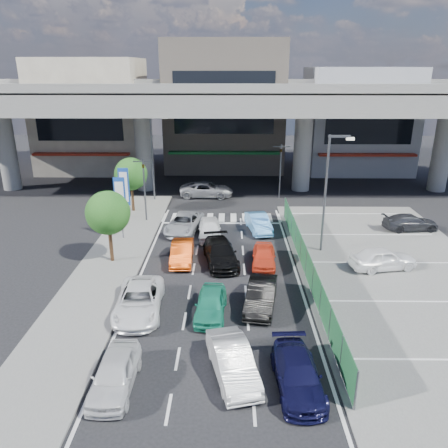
{
  "coord_description": "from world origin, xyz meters",
  "views": [
    {
      "loc": [
        0.64,
        -21.94,
        12.07
      ],
      "look_at": [
        0.3,
        4.91,
        2.35
      ],
      "focal_mm": 35.0,
      "sensor_mm": 36.0,
      "label": 1
    }
  ],
  "objects_px": {
    "kei_truck_front_right": "(258,223)",
    "parked_sedan_dgrey": "(410,222)",
    "hatch_black_mid_right": "(261,295)",
    "wagon_silver_front_left": "(184,223)",
    "crossing_wagon_silver": "(207,190)",
    "traffic_light_right": "(281,158)",
    "street_lamp_left": "(154,151)",
    "van_white_back_left": "(115,374)",
    "taxi_teal_mid": "(211,304)",
    "traffic_light_left": "(144,175)",
    "minivan_navy_back": "(297,374)",
    "tree_near": "(108,213)",
    "sedan_white_front_mid": "(210,229)",
    "traffic_cone": "(309,265)",
    "tree_far": "(131,174)",
    "signboard_near": "(120,200)",
    "sedan_black_mid": "(221,253)",
    "sedan_white_mid_left": "(139,301)",
    "taxi_orange_left": "(182,252)",
    "signboard_far": "(124,189)",
    "parked_sedan_white": "(383,258)",
    "hatch_white_back_mid": "(233,361)",
    "street_lamp_right": "(329,184)",
    "taxi_orange_right": "(264,256)"
  },
  "relations": [
    {
      "from": "kei_truck_front_right",
      "to": "parked_sedan_dgrey",
      "type": "relative_size",
      "value": 0.96
    },
    {
      "from": "street_lamp_left",
      "to": "tree_near",
      "type": "relative_size",
      "value": 1.67
    },
    {
      "from": "signboard_near",
      "to": "hatch_white_back_mid",
      "type": "distance_m",
      "value": 17.19
    },
    {
      "from": "signboard_near",
      "to": "tree_far",
      "type": "relative_size",
      "value": 0.98
    },
    {
      "from": "tree_far",
      "to": "minivan_navy_back",
      "type": "distance_m",
      "value": 25.03
    },
    {
      "from": "traffic_light_right",
      "to": "tree_near",
      "type": "xyz_separation_m",
      "value": [
        -12.5,
        -15.0,
        -0.55
      ]
    },
    {
      "from": "tree_far",
      "to": "hatch_black_mid_right",
      "type": "distance_m",
      "value": 19.17
    },
    {
      "from": "minivan_navy_back",
      "to": "wagon_silver_front_left",
      "type": "height_order",
      "value": "wagon_silver_front_left"
    },
    {
      "from": "signboard_near",
      "to": "wagon_silver_front_left",
      "type": "height_order",
      "value": "signboard_near"
    },
    {
      "from": "signboard_near",
      "to": "taxi_orange_left",
      "type": "xyz_separation_m",
      "value": [
        4.76,
        -3.82,
        -2.42
      ]
    },
    {
      "from": "tree_near",
      "to": "van_white_back_left",
      "type": "bearing_deg",
      "value": -75.1
    },
    {
      "from": "minivan_navy_back",
      "to": "traffic_light_left",
      "type": "bearing_deg",
      "value": 112.61
    },
    {
      "from": "street_lamp_right",
      "to": "taxi_orange_right",
      "type": "distance_m",
      "value": 6.4
    },
    {
      "from": "tree_far",
      "to": "sedan_black_mid",
      "type": "xyz_separation_m",
      "value": [
        7.89,
        -10.53,
        -2.7
      ]
    },
    {
      "from": "traffic_light_left",
      "to": "minivan_navy_back",
      "type": "relative_size",
      "value": 1.22
    },
    {
      "from": "van_white_back_left",
      "to": "parked_sedan_dgrey",
      "type": "xyz_separation_m",
      "value": [
        18.57,
        17.98,
        -0.0
      ]
    },
    {
      "from": "signboard_near",
      "to": "tree_near",
      "type": "bearing_deg",
      "value": -87.13
    },
    {
      "from": "street_lamp_right",
      "to": "sedan_white_mid_left",
      "type": "distance_m",
      "value": 14.44
    },
    {
      "from": "traffic_light_right",
      "to": "street_lamp_left",
      "type": "xyz_separation_m",
      "value": [
        -11.83,
        -1.0,
        0.83
      ]
    },
    {
      "from": "traffic_light_left",
      "to": "sedan_white_front_mid",
      "type": "bearing_deg",
      "value": -33.57
    },
    {
      "from": "signboard_far",
      "to": "parked_sedan_white",
      "type": "bearing_deg",
      "value": -23.8
    },
    {
      "from": "hatch_white_back_mid",
      "to": "street_lamp_left",
      "type": "bearing_deg",
      "value": 91.8
    },
    {
      "from": "traffic_light_left",
      "to": "street_lamp_left",
      "type": "relative_size",
      "value": 0.65
    },
    {
      "from": "parked_sedan_white",
      "to": "traffic_cone",
      "type": "distance_m",
      "value": 4.71
    },
    {
      "from": "signboard_far",
      "to": "kei_truck_front_right",
      "type": "distance_m",
      "value": 10.84
    },
    {
      "from": "sedan_white_front_mid",
      "to": "traffic_cone",
      "type": "bearing_deg",
      "value": -45.73
    },
    {
      "from": "street_lamp_left",
      "to": "taxi_orange_right",
      "type": "height_order",
      "value": "street_lamp_left"
    },
    {
      "from": "hatch_black_mid_right",
      "to": "kei_truck_front_right",
      "type": "bearing_deg",
      "value": 96.76
    },
    {
      "from": "sedan_black_mid",
      "to": "taxi_teal_mid",
      "type": "bearing_deg",
      "value": -103.33
    },
    {
      "from": "tree_far",
      "to": "street_lamp_right",
      "type": "bearing_deg",
      "value": -29.58
    },
    {
      "from": "tree_far",
      "to": "minivan_navy_back",
      "type": "xyz_separation_m",
      "value": [
        11.17,
        -22.23,
        -2.77
      ]
    },
    {
      "from": "street_lamp_left",
      "to": "crossing_wagon_silver",
      "type": "xyz_separation_m",
      "value": [
        4.73,
        1.29,
        -4.05
      ]
    },
    {
      "from": "sedan_white_mid_left",
      "to": "taxi_teal_mid",
      "type": "xyz_separation_m",
      "value": [
        3.72,
        -0.22,
        -0.05
      ]
    },
    {
      "from": "street_lamp_left",
      "to": "tree_far",
      "type": "xyz_separation_m",
      "value": [
        -1.47,
        -3.5,
        -1.38
      ]
    },
    {
      "from": "traffic_light_left",
      "to": "tree_near",
      "type": "height_order",
      "value": "traffic_light_left"
    },
    {
      "from": "minivan_navy_back",
      "to": "parked_sedan_dgrey",
      "type": "bearing_deg",
      "value": 54.3
    },
    {
      "from": "wagon_silver_front_left",
      "to": "crossing_wagon_silver",
      "type": "height_order",
      "value": "crossing_wagon_silver"
    },
    {
      "from": "traffic_light_right",
      "to": "sedan_black_mid",
      "type": "xyz_separation_m",
      "value": [
        -5.41,
        -15.03,
        -3.25
      ]
    },
    {
      "from": "traffic_light_right",
      "to": "van_white_back_left",
      "type": "relative_size",
      "value": 1.32
    },
    {
      "from": "signboard_near",
      "to": "sedan_black_mid",
      "type": "xyz_separation_m",
      "value": [
        7.29,
        -4.03,
        -2.37
      ]
    },
    {
      "from": "taxi_teal_mid",
      "to": "crossing_wagon_silver",
      "type": "height_order",
      "value": "crossing_wagon_silver"
    },
    {
      "from": "street_lamp_right",
      "to": "traffic_cone",
      "type": "relative_size",
      "value": 10.56
    },
    {
      "from": "taxi_orange_left",
      "to": "sedan_black_mid",
      "type": "bearing_deg",
      "value": -6.65
    },
    {
      "from": "street_lamp_right",
      "to": "parked_sedan_dgrey",
      "type": "xyz_separation_m",
      "value": [
        7.55,
        4.14,
        -4.1
      ]
    },
    {
      "from": "parked_sedan_dgrey",
      "to": "traffic_light_left",
      "type": "bearing_deg",
      "value": 79.84
    },
    {
      "from": "taxi_teal_mid",
      "to": "sedan_black_mid",
      "type": "xyz_separation_m",
      "value": [
        0.37,
        6.36,
        0.05
      ]
    },
    {
      "from": "traffic_light_right",
      "to": "signboard_near",
      "type": "height_order",
      "value": "traffic_light_right"
    },
    {
      "from": "van_white_back_left",
      "to": "taxi_teal_mid",
      "type": "distance_m",
      "value": 6.51
    },
    {
      "from": "tree_far",
      "to": "hatch_black_mid_right",
      "type": "height_order",
      "value": "tree_far"
    },
    {
      "from": "minivan_navy_back",
      "to": "taxi_orange_left",
      "type": "relative_size",
      "value": 1.09
    }
  ]
}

